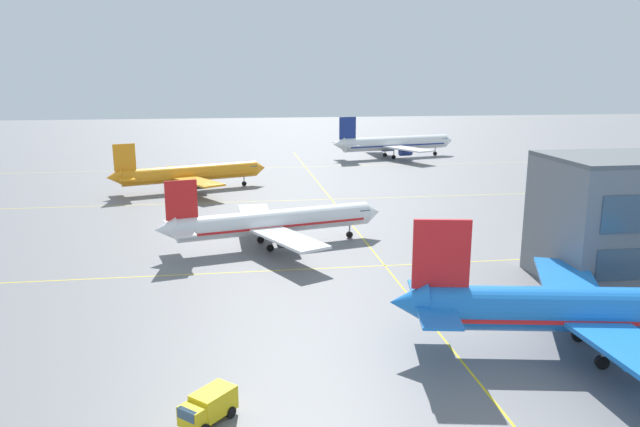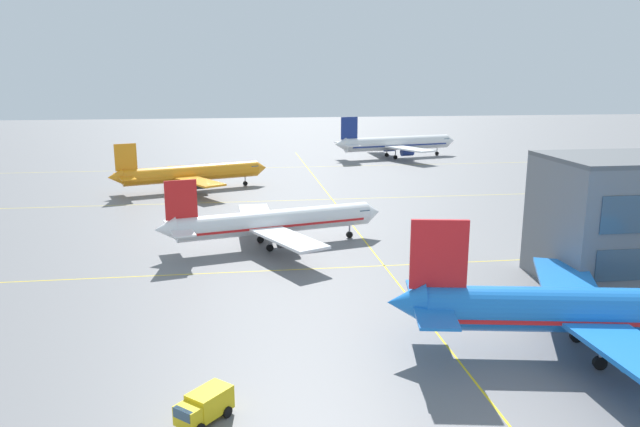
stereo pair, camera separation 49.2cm
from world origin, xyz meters
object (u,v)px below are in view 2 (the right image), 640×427
(airliner_second_row, at_px, (273,222))
(airliner_far_left_stand, at_px, (396,143))
(airliner_third_row, at_px, (191,174))
(service_truck_red_van, at_px, (204,406))
(airliner_front_gate, at_px, (609,311))

(airliner_second_row, height_order, airliner_far_left_stand, airliner_far_left_stand)
(airliner_third_row, relative_size, service_truck_red_van, 7.51)
(airliner_second_row, relative_size, airliner_third_row, 1.01)
(airliner_second_row, height_order, airliner_third_row, airliner_third_row)
(airliner_third_row, distance_m, airliner_far_left_stand, 68.92)
(airliner_front_gate, xyz_separation_m, airliner_far_left_stand, (14.37, 123.53, 0.03))
(airliner_second_row, bearing_deg, airliner_front_gate, -55.45)
(airliner_third_row, height_order, service_truck_red_van, airliner_third_row)
(airliner_front_gate, relative_size, service_truck_red_van, 8.85)
(airliner_far_left_stand, height_order, service_truck_red_van, airliner_far_left_stand)
(airliner_front_gate, bearing_deg, airliner_far_left_stand, 83.36)
(airliner_third_row, height_order, airliner_far_left_stand, airliner_far_left_stand)
(airliner_front_gate, xyz_separation_m, airliner_third_row, (-39.97, 81.15, -0.52))
(airliner_front_gate, height_order, airliner_second_row, airliner_front_gate)
(airliner_second_row, bearing_deg, airliner_far_left_stand, 64.93)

